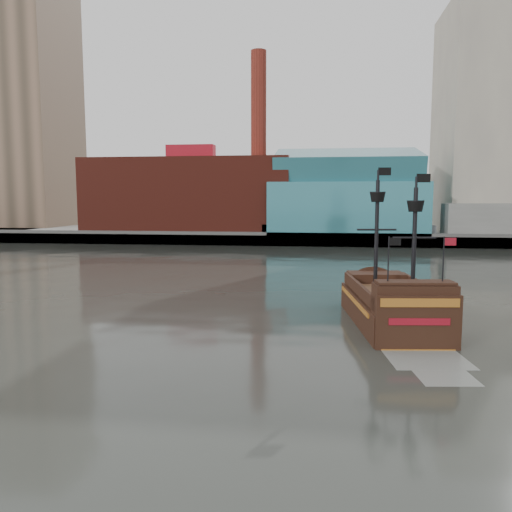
# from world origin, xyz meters

# --- Properties ---
(ground) EXTENTS (400.00, 400.00, 0.00)m
(ground) POSITION_xyz_m (0.00, 0.00, 0.00)
(ground) COLOR #242622
(ground) RESTS_ON ground
(promenade_far) EXTENTS (220.00, 60.00, 2.00)m
(promenade_far) POSITION_xyz_m (0.00, 92.00, 1.00)
(promenade_far) COLOR slate
(promenade_far) RESTS_ON ground
(seawall) EXTENTS (220.00, 1.00, 2.60)m
(seawall) POSITION_xyz_m (0.00, 62.50, 1.30)
(seawall) COLOR #4C4C49
(seawall) RESTS_ON ground
(skyline) EXTENTS (149.00, 45.00, 62.00)m
(skyline) POSITION_xyz_m (5.21, 84.56, 24.55)
(skyline) COLOR #7B5F4A
(skyline) RESTS_ON promenade_far
(pirate_ship) EXTENTS (6.51, 16.32, 11.89)m
(pirate_ship) POSITION_xyz_m (10.12, 4.28, 1.08)
(pirate_ship) COLOR black
(pirate_ship) RESTS_ON ground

